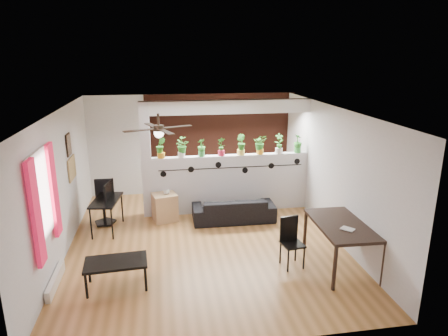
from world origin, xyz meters
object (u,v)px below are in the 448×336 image
potted_plant_2 (201,147)px  potted_plant_7 (298,143)px  computer_desk (106,202)px  coffee_table (116,264)px  potted_plant_4 (241,144)px  dining_table (343,228)px  cube_shelf (165,207)px  potted_plant_0 (161,147)px  sofa (234,210)px  potted_plant_1 (181,147)px  potted_plant_5 (260,144)px  potted_plant_6 (279,143)px  potted_plant_3 (221,146)px  office_chair (104,205)px  folding_chair (291,237)px  cup (166,192)px  ceiling_fan (159,130)px

potted_plant_2 → potted_plant_7: (2.26, 0.00, 0.02)m
computer_desk → coffee_table: (0.39, -2.20, -0.22)m
potted_plant_4 → dining_table: bearing=-67.0°
cube_shelf → coffee_table: size_ratio=0.62×
potted_plant_0 → sofa: 2.12m
potted_plant_0 → potted_plant_4: (1.81, 0.00, 0.00)m
potted_plant_1 → potted_plant_5: bearing=0.0°
sofa → potted_plant_2: bearing=-42.0°
potted_plant_0 → potted_plant_1: potted_plant_0 is taller
sofa → cube_shelf: size_ratio=2.80×
potted_plant_7 → potted_plant_6: bearing=180.0°
potted_plant_3 → potted_plant_7: potted_plant_7 is taller
potted_plant_4 → coffee_table: 4.05m
potted_plant_3 → potted_plant_6: 1.35m
office_chair → folding_chair: 4.16m
potted_plant_7 → dining_table: size_ratio=0.29×
potted_plant_0 → potted_plant_5: (2.26, 0.00, -0.01)m
potted_plant_5 → folding_chair: potted_plant_5 is taller
office_chair → folding_chair: (3.43, -2.36, 0.10)m
cup → potted_plant_1: bearing=42.5°
potted_plant_7 → dining_table: (-0.15, -2.84, -0.86)m
potted_plant_3 → cup: (-1.27, -0.34, -0.91)m
ceiling_fan → potted_plant_2: size_ratio=2.96×
potted_plant_6 → cup: size_ratio=3.42×
ceiling_fan → potted_plant_3: bearing=52.6°
cup → coffee_table: size_ratio=0.14×
cube_shelf → potted_plant_0: bearing=81.2°
potted_plant_0 → coffee_table: (-0.78, -2.88, -1.20)m
potted_plant_6 → sofa: potted_plant_6 is taller
potted_plant_0 → potted_plant_2: 0.90m
potted_plant_4 → cube_shelf: bearing=-169.2°
potted_plant_7 → cup: bearing=-173.7°
potted_plant_0 → dining_table: size_ratio=0.31×
potted_plant_7 → sofa: bearing=-160.1°
potted_plant_6 → sofa: bearing=-153.4°
potted_plant_6 → coffee_table: bearing=-140.4°
ceiling_fan → office_chair: 2.73m
cube_shelf → cup: 0.36m
office_chair → cube_shelf: bearing=-2.5°
potted_plant_2 → folding_chair: (1.26, -2.64, -1.04)m
potted_plant_3 → cube_shelf: 1.86m
potted_plant_0 → potted_plant_4: 1.81m
potted_plant_5 → office_chair: bearing=-175.4°
potted_plant_6 → cup: 2.81m
potted_plant_6 → coffee_table: size_ratio=0.47×
potted_plant_0 → dining_table: bearing=-43.3°
potted_plant_5 → potted_plant_6: 0.45m
dining_table → folding_chair: folding_chair is taller
potted_plant_1 → cup: potted_plant_1 is taller
ceiling_fan → potted_plant_4: ceiling_fan is taller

